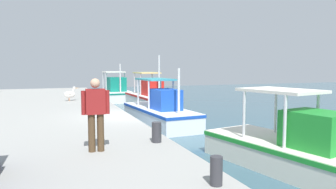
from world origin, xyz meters
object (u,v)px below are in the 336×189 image
fishing_boat_second (149,98)px  fishing_boat_nearest (115,93)px  pelican (70,94)px  fisherman_standing (96,111)px  mooring_bollard_nearest (157,132)px  mooring_bollard_second (216,171)px  fishing_boat_third (160,112)px  fishing_boat_fourth (296,150)px

fishing_boat_second → fishing_boat_nearest: bearing=-168.3°
pelican → fisherman_standing: size_ratio=0.57×
mooring_bollard_nearest → fishing_boat_second: bearing=163.9°
fishing_boat_second → mooring_bollard_second: (15.15, -3.47, 0.35)m
fishing_boat_nearest → mooring_bollard_nearest: fishing_boat_nearest is taller
fisherman_standing → mooring_bollard_nearest: (-0.35, 1.58, -0.67)m
pelican → mooring_bollard_second: (14.20, 1.60, -0.16)m
fishing_boat_second → fisherman_standing: size_ratio=3.06×
pelican → mooring_bollard_nearest: pelican is taller
fishing_boat_third → fisherman_standing: 7.78m
fishing_boat_nearest → fishing_boat_fourth: (18.94, 1.20, -0.07)m
fishing_boat_second → mooring_bollard_second: fishing_boat_second is taller
fishing_boat_fourth → mooring_bollard_second: 4.02m
fishing_boat_nearest → fishing_boat_second: 5.85m
fisherman_standing → mooring_bollard_second: (2.77, 1.58, -0.69)m
pelican → mooring_bollard_nearest: size_ratio=1.84×
mooring_bollard_nearest → fishing_boat_third: bearing=160.4°
fishing_boat_second → pelican: (0.95, -5.08, 0.50)m
fisherman_standing → mooring_bollard_nearest: size_ratio=3.22×
fishing_boat_second → fishing_boat_third: size_ratio=0.90×
fishing_boat_second → fisherman_standing: (12.38, -5.05, 1.04)m
fishing_boat_fourth → fisherman_standing: fishing_boat_fourth is taller
fishing_boat_second → mooring_bollard_second: bearing=-12.9°
fishing_boat_nearest → fisherman_standing: fishing_boat_nearest is taller
mooring_bollard_nearest → mooring_bollard_second: (3.12, -0.00, -0.02)m
fishing_boat_second → mooring_bollard_nearest: (12.04, -3.47, 0.37)m
pelican → mooring_bollard_second: pelican is taller
fishing_boat_second → pelican: bearing=-79.4°
fishing_boat_fourth → mooring_bollard_second: fishing_boat_fourth is taller
mooring_bollard_nearest → fishing_boat_fourth: bearing=71.4°
fishing_boat_second → mooring_bollard_second: 15.55m
fishing_boat_nearest → fishing_boat_third: (11.45, -0.03, -0.04)m
mooring_bollard_second → fishing_boat_third: bearing=166.6°
fishing_boat_third → pelican: size_ratio=5.97×
fisherman_standing → fishing_boat_fourth: bearing=80.7°
fishing_boat_third → pelican: fishing_boat_third is taller
fishing_boat_third → mooring_bollard_nearest: (6.32, -2.26, 0.46)m
mooring_bollard_nearest → fisherman_standing: bearing=-77.6°
pelican → mooring_bollard_nearest: 11.20m
fishing_boat_nearest → pelican: bearing=-30.2°
fishing_boat_nearest → fishing_boat_third: 11.45m
fishing_boat_nearest → mooring_bollard_second: (20.88, -2.29, 0.40)m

